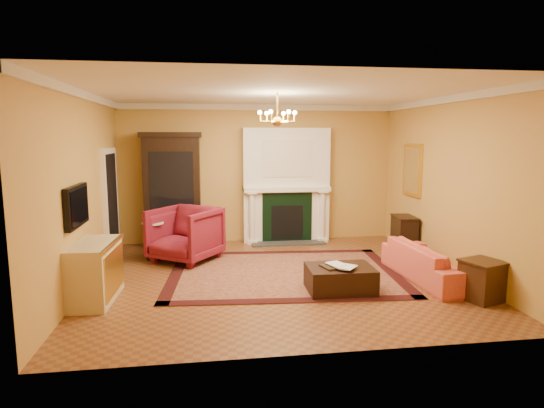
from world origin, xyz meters
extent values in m
cube|color=brown|center=(0.00, 0.00, -0.01)|extent=(6.00, 5.50, 0.02)
cube|color=white|center=(0.00, 0.00, 3.01)|extent=(6.00, 5.50, 0.02)
cube|color=#C78C47|center=(0.00, 2.76, 1.50)|extent=(6.00, 0.02, 3.00)
cube|color=#C78C47|center=(0.00, -2.76, 1.50)|extent=(6.00, 0.02, 3.00)
cube|color=#C78C47|center=(-3.01, 0.00, 1.50)|extent=(0.02, 5.50, 3.00)
cube|color=#C78C47|center=(3.01, 0.00, 1.50)|extent=(0.02, 5.50, 3.00)
cube|color=white|center=(0.60, 2.59, 1.25)|extent=(1.90, 0.32, 2.50)
cube|color=silver|center=(0.60, 2.42, 1.85)|extent=(1.10, 0.01, 0.80)
cube|color=black|center=(0.60, 2.42, 0.55)|extent=(1.10, 0.02, 1.10)
cube|color=black|center=(0.60, 2.42, 0.45)|extent=(0.70, 0.02, 0.75)
cube|color=#333333|center=(0.60, 2.30, 0.02)|extent=(1.60, 0.50, 0.04)
cube|color=white|center=(0.60, 2.53, 1.18)|extent=(1.90, 0.44, 0.10)
cylinder|color=white|center=(-0.18, 2.41, 0.59)|extent=(0.14, 0.14, 1.18)
cylinder|color=white|center=(1.38, 2.41, 0.59)|extent=(0.14, 0.14, 1.18)
cube|color=silver|center=(0.00, 2.71, 2.94)|extent=(6.00, 0.08, 0.12)
cube|color=silver|center=(-2.96, 0.00, 2.94)|extent=(0.08, 5.50, 0.12)
cube|color=silver|center=(2.96, 0.00, 2.94)|extent=(0.08, 5.50, 0.12)
cube|color=silver|center=(-2.96, 1.70, 1.05)|extent=(0.08, 1.05, 2.10)
cube|color=black|center=(-2.92, 1.70, 1.02)|extent=(0.02, 0.85, 1.95)
cube|color=black|center=(-2.95, -0.60, 1.35)|extent=(0.08, 0.95, 0.58)
cube|color=black|center=(-2.90, -0.60, 1.35)|extent=(0.01, 0.85, 0.48)
cube|color=gold|center=(2.97, 1.40, 1.65)|extent=(0.05, 0.76, 1.05)
cube|color=white|center=(2.94, 1.40, 1.65)|extent=(0.01, 0.62, 0.90)
cylinder|color=gold|center=(0.00, 0.00, 2.80)|extent=(0.03, 0.03, 0.40)
sphere|color=gold|center=(0.00, 0.00, 2.55)|extent=(0.16, 0.16, 0.16)
sphere|color=#FFE5B2|center=(0.28, 0.00, 2.69)|extent=(0.07, 0.07, 0.07)
sphere|color=#FFE5B2|center=(0.14, 0.24, 2.69)|extent=(0.07, 0.07, 0.07)
sphere|color=#FFE5B2|center=(-0.14, 0.24, 2.69)|extent=(0.07, 0.07, 0.07)
sphere|color=#FFE5B2|center=(-0.28, 0.00, 2.69)|extent=(0.07, 0.07, 0.07)
sphere|color=#FFE5B2|center=(-0.14, -0.24, 2.69)|extent=(0.07, 0.07, 0.07)
sphere|color=#FFE5B2|center=(0.14, -0.24, 2.69)|extent=(0.07, 0.07, 0.07)
cube|color=#4A1010|center=(0.15, 0.19, 0.01)|extent=(4.07, 3.18, 0.02)
cube|color=black|center=(-1.85, 2.49, 1.15)|extent=(1.16, 0.54, 2.30)
imported|color=maroon|center=(-1.55, 1.22, 0.56)|extent=(1.47, 1.45, 1.12)
cylinder|color=black|center=(-2.15, 1.39, 0.02)|extent=(0.28, 0.28, 0.04)
cylinder|color=black|center=(-2.15, 1.39, 0.36)|extent=(0.06, 0.06, 0.64)
cylinder|color=white|center=(-2.15, 1.39, 0.70)|extent=(0.40, 0.40, 0.03)
cube|color=#CBB694|center=(-2.73, -0.72, 0.42)|extent=(0.59, 1.15, 0.84)
imported|color=#E85E49|center=(2.45, -0.50, 0.39)|extent=(0.69, 2.03, 0.78)
cube|color=#341B0E|center=(2.72, -1.50, 0.28)|extent=(0.60, 0.60, 0.55)
cube|color=black|center=(2.78, 1.24, 0.35)|extent=(0.43, 0.67, 0.71)
cube|color=black|center=(0.83, -0.85, 0.20)|extent=(1.00, 0.74, 0.37)
cube|color=black|center=(0.76, -0.85, 0.40)|extent=(0.48, 0.41, 0.03)
imported|color=gray|center=(0.66, -0.90, 0.56)|extent=(0.22, 0.10, 0.30)
imported|color=gray|center=(0.80, -0.95, 0.56)|extent=(0.18, 0.16, 0.29)
cylinder|color=gray|center=(-0.09, 2.53, 1.28)|extent=(0.12, 0.12, 0.10)
cone|color=#0E350E|center=(-0.09, 2.53, 1.51)|extent=(0.17, 0.17, 0.37)
cylinder|color=gray|center=(1.12, 2.53, 1.27)|extent=(0.11, 0.11, 0.09)
cone|color=#0E350E|center=(1.12, 2.53, 1.48)|extent=(0.16, 0.16, 0.33)
camera|label=1|loc=(-1.12, -7.23, 2.32)|focal=30.00mm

